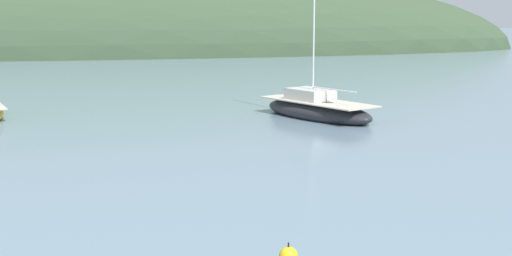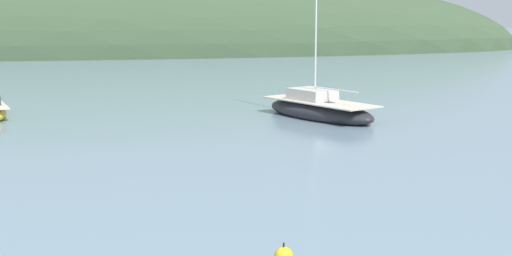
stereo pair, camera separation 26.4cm
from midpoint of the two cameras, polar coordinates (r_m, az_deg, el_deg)
name	(u,v)px [view 1 (the left image)]	position (r m, az deg, el deg)	size (l,w,h in m)	color
sailboat_yellow_far	(317,109)	(37.32, 4.79, 1.53)	(5.91, 7.88, 10.92)	#232328
mooring_buoy_inner	(288,256)	(16.27, 2.20, -10.42)	(0.44, 0.44, 0.54)	yellow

